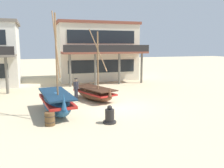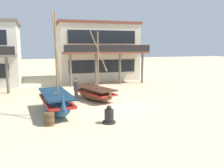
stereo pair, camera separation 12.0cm
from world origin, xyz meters
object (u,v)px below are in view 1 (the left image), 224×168
at_px(fishing_boat_near_left, 95,93).
at_px(fishing_boat_centre_large, 56,102).
at_px(fisherman_by_hull, 76,90).
at_px(wooden_barrel, 50,119).
at_px(harbor_building_main, 96,51).
at_px(capstan_winch, 110,116).

distance_m(fishing_boat_near_left, fishing_boat_centre_large, 4.09).
distance_m(fisherman_by_hull, wooden_barrel, 5.52).
distance_m(fishing_boat_centre_large, harbor_building_main, 15.58).
distance_m(fishing_boat_near_left, wooden_barrel, 6.06).
bearing_deg(fishing_boat_near_left, wooden_barrel, -126.18).
distance_m(fisherman_by_hull, capstan_winch, 5.70).
bearing_deg(fishing_boat_centre_large, harbor_building_main, 66.87).
xyz_separation_m(fishing_boat_near_left, capstan_winch, (-0.55, -5.48, -0.16)).
bearing_deg(capstan_winch, fishing_boat_near_left, 84.31).
bearing_deg(capstan_winch, wooden_barrel, 168.91).
relative_size(fishing_boat_centre_large, wooden_barrel, 8.64).
bearing_deg(fisherman_by_hull, wooden_barrel, -113.78).
bearing_deg(fisherman_by_hull, fishing_boat_near_left, -5.91).
xyz_separation_m(fishing_boat_near_left, harbor_building_main, (2.99, 11.39, 2.83)).
height_order(fishing_boat_near_left, fishing_boat_centre_large, fishing_boat_centre_large).
distance_m(fishing_boat_near_left, capstan_winch, 5.51).
height_order(fishing_boat_near_left, fisherman_by_hull, fishing_boat_near_left).
distance_m(fishing_boat_centre_large, capstan_winch, 3.73).
xyz_separation_m(fishing_boat_centre_large, fisherman_by_hull, (1.68, 2.87, 0.13)).
xyz_separation_m(fishing_boat_near_left, wooden_barrel, (-3.57, -4.89, -0.18)).
relative_size(fishing_boat_centre_large, capstan_winch, 6.26).
bearing_deg(capstan_winch, harbor_building_main, 78.16).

